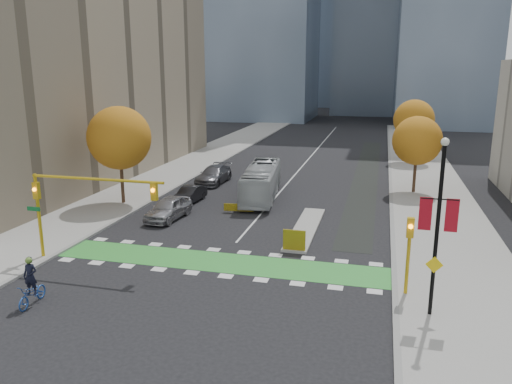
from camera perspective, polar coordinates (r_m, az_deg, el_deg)
The scene contains 22 objects.
ground at distance 28.54m, azimuth -5.17°, elevation -9.06°, with size 300.00×300.00×0.00m, color black.
sidewalk_west at distance 51.24m, azimuth -12.07°, elevation 1.11°, with size 7.00×120.00×0.15m, color gray.
sidewalk_east at distance 46.32m, azimuth 19.50°, elevation -0.73°, with size 7.00×120.00×0.15m, color gray.
curb_west at distance 49.81m, azimuth -8.45°, elevation 0.90°, with size 0.30×120.00×0.16m, color gray.
curb_east at distance 46.10m, azimuth 15.17°, elevation -0.48°, with size 0.30×120.00×0.16m, color gray.
bike_crossing at distance 29.85m, azimuth -4.21°, elevation -7.98°, with size 20.00×3.00×0.01m, color green.
centre_line at distance 66.30m, azimuth 6.32°, elevation 4.11°, with size 0.15×70.00×0.01m, color silver.
bike_lane_paint at distance 55.88m, azimuth 12.51°, elevation 2.05°, with size 2.50×50.00×0.01m, color black.
median_island at distance 35.84m, azimuth 5.70°, elevation -4.12°, with size 1.60×10.00×0.16m, color gray.
hazard_board at distance 31.11m, azimuth 4.39°, elevation -5.50°, with size 1.40×0.12×1.30m, color yellow.
building_west at distance 57.19m, azimuth -21.60°, elevation 14.31°, with size 16.00×44.00×25.00m, color gray.
tree_west at distance 42.63m, azimuth -15.35°, elevation 5.97°, with size 5.20×5.20×8.22m.
tree_east_near at distance 47.27m, azimuth 17.94°, elevation 5.60°, with size 4.40×4.40×7.08m.
tree_east_far at distance 63.14m, azimuth 17.60°, elevation 7.87°, with size 4.80×4.80×7.65m.
traffic_signal_west at distance 30.34m, azimuth -19.95°, elevation -0.44°, with size 8.53×0.56×5.20m.
traffic_signal_east at distance 25.69m, azimuth 17.09°, elevation -5.75°, with size 0.35×0.43×4.10m.
banner_lamppost at distance 23.32m, azimuth 20.08°, elevation -3.12°, with size 1.65×0.36×8.28m.
cyclist at distance 26.68m, azimuth -24.24°, elevation -10.08°, with size 0.90×2.16×2.43m.
bus at distance 43.94m, azimuth 0.62°, elevation 1.22°, with size 2.51×10.72×2.99m, color #B0B6B8.
parked_car_a at distance 38.40m, azimuth -9.98°, elevation -1.84°, with size 2.00×4.97×1.69m, color #9E9DA2.
parked_car_b at distance 42.99m, azimuth -7.59°, elevation -0.29°, with size 1.46×4.19×1.38m, color black.
parked_car_c at distance 50.07m, azimuth -4.85°, elevation 1.97°, with size 2.37×5.83×1.69m, color #55555A.
Camera 1 is at (8.89, -24.76, 11.06)m, focal length 35.00 mm.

